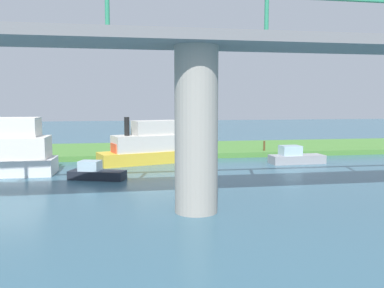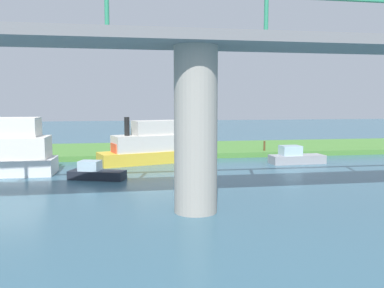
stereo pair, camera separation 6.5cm
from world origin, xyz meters
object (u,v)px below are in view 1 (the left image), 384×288
mooring_post (264,146)px  pontoon_yellow (96,173)px  motorboat_red (148,146)px  bridge_pylon (196,130)px  person_on_bank (143,147)px  motorboat_white (295,157)px

mooring_post → pontoon_yellow: 19.34m
pontoon_yellow → motorboat_red: size_ratio=0.49×
bridge_pylon → pontoon_yellow: 11.77m
pontoon_yellow → motorboat_red: (-4.19, -7.09, 1.08)m
mooring_post → pontoon_yellow: mooring_post is taller
bridge_pylon → motorboat_red: 17.03m
person_on_bank → pontoon_yellow: person_on_bank is taller
motorboat_white → bridge_pylon: bearing=50.7°
mooring_post → motorboat_red: 12.62m
bridge_pylon → person_on_bank: bridge_pylon is taller
person_on_bank → motorboat_red: 2.67m
person_on_bank → mooring_post: bearing=-177.5°
motorboat_white → motorboat_red: size_ratio=0.57×
bridge_pylon → motorboat_red: (1.40, -16.78, -2.57)m
pontoon_yellow → motorboat_red: bearing=-120.6°
mooring_post → pontoon_yellow: size_ratio=0.24×
motorboat_white → pontoon_yellow: bearing=14.9°
motorboat_white → motorboat_red: (13.08, -2.51, 0.97)m
motorboat_red → bridge_pylon: bearing=94.8°
person_on_bank → motorboat_white: size_ratio=0.28×
bridge_pylon → person_on_bank: size_ratio=5.94×
bridge_pylon → motorboat_red: bridge_pylon is taller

